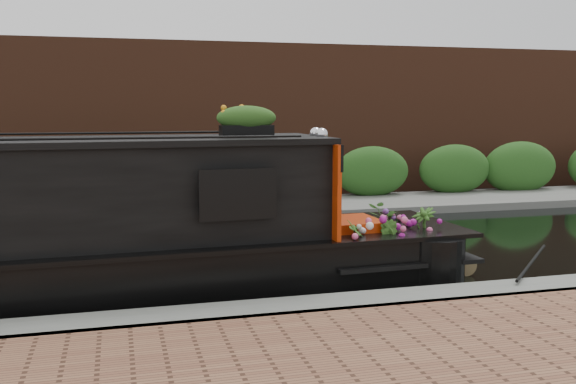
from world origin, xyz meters
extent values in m
plane|color=black|center=(0.00, 0.00, 0.00)|extent=(80.00, 80.00, 0.00)
cube|color=slate|center=(0.00, -3.30, 0.00)|extent=(40.00, 0.60, 0.50)
cube|color=slate|center=(0.00, 4.20, 0.00)|extent=(40.00, 2.40, 0.34)
cube|color=#25521B|center=(0.00, 5.10, 0.00)|extent=(40.00, 1.10, 2.80)
cube|color=#532B1C|center=(0.00, 7.20, 0.00)|extent=(40.00, 1.00, 8.00)
cube|color=#AF2B07|center=(0.79, -1.76, 1.29)|extent=(0.12, 1.58, 1.22)
cube|color=black|center=(-0.41, -2.56, 1.36)|extent=(0.81, 0.06, 0.50)
cube|color=#AF2B07|center=(1.26, -1.76, 0.63)|extent=(0.76, 0.84, 0.45)
sphere|color=silver|center=(0.80, -1.88, 2.00)|extent=(0.16, 0.16, 0.16)
sphere|color=silver|center=(0.80, -1.63, 2.00)|extent=(0.16, 0.16, 0.16)
cube|color=black|center=(-0.15, -1.76, 2.05)|extent=(0.67, 0.24, 0.15)
ellipsoid|color=orange|center=(-0.15, -1.76, 2.23)|extent=(0.73, 0.24, 0.22)
imported|color=#2F5A1E|center=(1.10, -2.31, 0.68)|extent=(0.31, 0.34, 0.54)
imported|color=#2F5A1E|center=(1.61, -2.28, 0.66)|extent=(0.36, 0.36, 0.51)
imported|color=#2F5A1E|center=(1.98, -1.29, 0.68)|extent=(0.55, 0.50, 0.55)
imported|color=#2F5A1E|center=(2.22, -1.96, 0.71)|extent=(0.44, 0.44, 0.60)
imported|color=#2F5A1E|center=(1.11, -1.14, 0.71)|extent=(0.30, 0.37, 0.61)
cylinder|color=olive|center=(2.94, -1.76, 0.14)|extent=(0.29, 0.33, 0.29)
camera|label=1|loc=(-1.73, -9.68, 2.34)|focal=40.00mm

